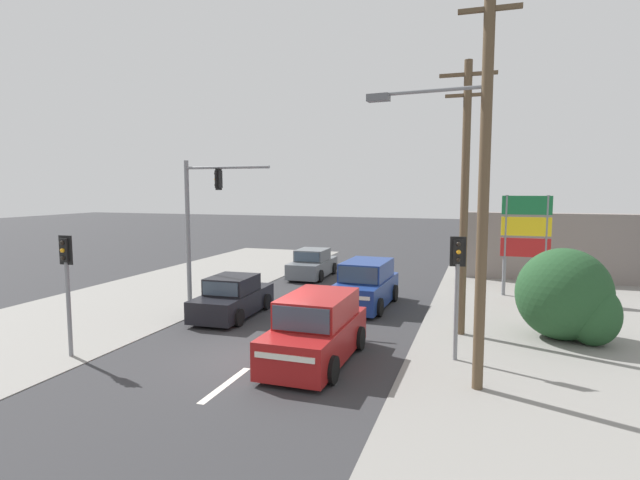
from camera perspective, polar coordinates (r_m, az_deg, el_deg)
ground_plane at (r=14.88m, az=-6.90°, el=-13.33°), size 140.00×140.00×0.00m
lane_dash_near at (r=13.21m, az=-10.72°, el=-15.92°), size 0.20×2.40×0.01m
lane_dash_mid at (r=17.51m, az=-2.66°, el=-10.31°), size 0.20×2.40×0.01m
lane_dash_far at (r=22.10m, az=2.00°, el=-6.87°), size 0.20×2.40×0.01m
kerb_right_verge at (r=15.78m, az=28.91°, el=-12.87°), size 10.00×44.00×0.02m
kerb_left_verge at (r=22.66m, az=-22.37°, el=-6.98°), size 8.00×40.00×0.02m
utility_pole_foreground_right at (r=12.40m, az=17.68°, el=7.91°), size 3.78×0.53×10.04m
utility_pole_midground_right at (r=17.03m, az=16.21°, el=5.10°), size 1.80×0.26×8.97m
traffic_signal_mast at (r=20.46m, az=-13.63°, el=2.77°), size 3.69×0.44×6.00m
pedestal_signal_right_kerb at (r=14.55m, az=15.41°, el=-4.11°), size 0.44×0.30×3.56m
pedestal_signal_left_kerb at (r=16.10m, az=-26.96°, el=-3.58°), size 0.44×0.29×3.56m
shopping_plaza_sign at (r=24.13m, az=22.46°, el=0.93°), size 2.10×0.16×4.60m
roadside_bush at (r=17.99m, az=26.50°, el=-5.89°), size 3.10×2.66×2.99m
shopfront_wall_far at (r=29.29m, az=27.92°, el=-0.84°), size 12.00×1.00×3.60m
suv_kerbside_parked at (r=14.36m, az=-0.43°, el=-10.31°), size 2.10×4.56×1.90m
suv_oncoming_near at (r=20.88m, az=5.26°, el=-5.18°), size 2.19×4.60×1.90m
sedan_receding_far at (r=27.62m, az=-0.85°, el=-2.81°), size 1.94×4.27×1.56m
sedan_oncoming_mid at (r=19.56m, az=-9.93°, el=-6.54°), size 2.00×4.29×1.56m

